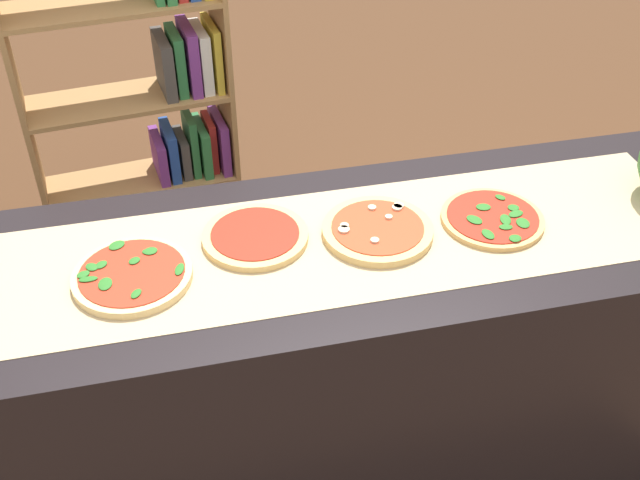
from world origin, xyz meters
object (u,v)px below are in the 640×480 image
(pizza_plain_1, at_px, (255,236))
(pizza_mushroom_2, at_px, (377,230))
(bookshelf, at_px, (161,106))
(pizza_spinach_3, at_px, (493,219))
(pizza_spinach_0, at_px, (132,275))

(pizza_plain_1, relative_size, pizza_mushroom_2, 0.95)
(bookshelf, bearing_deg, pizza_spinach_3, -56.06)
(pizza_spinach_0, bearing_deg, bookshelf, 84.33)
(pizza_plain_1, distance_m, bookshelf, 1.22)
(pizza_spinach_0, xyz_separation_m, bookshelf, (0.13, 1.28, -0.20))
(pizza_plain_1, bearing_deg, bookshelf, 99.43)
(pizza_spinach_0, height_order, pizza_spinach_3, pizza_spinach_0)
(pizza_spinach_0, height_order, bookshelf, bookshelf)
(pizza_spinach_0, height_order, pizza_plain_1, pizza_spinach_0)
(bookshelf, bearing_deg, pizza_spinach_0, -95.67)
(pizza_mushroom_2, bearing_deg, pizza_spinach_0, -176.24)
(pizza_plain_1, height_order, pizza_mushroom_2, pizza_mushroom_2)
(pizza_spinach_0, bearing_deg, pizza_mushroom_2, 3.76)
(pizza_spinach_3, bearing_deg, pizza_mushroom_2, 176.58)
(pizza_plain_1, distance_m, pizza_mushroom_2, 0.33)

